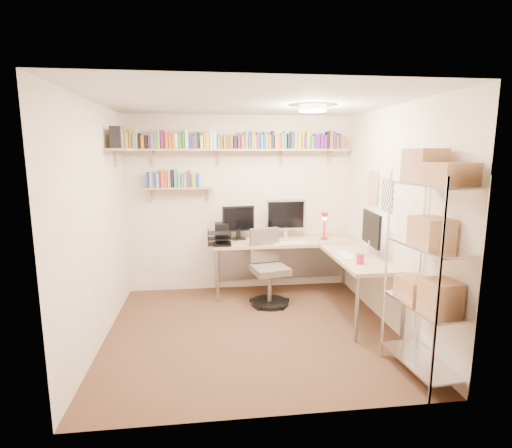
{
  "coord_description": "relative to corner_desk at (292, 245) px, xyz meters",
  "views": [
    {
      "loc": [
        -0.47,
        -4.2,
        2.0
      ],
      "look_at": [
        0.12,
        0.55,
        1.13
      ],
      "focal_mm": 28.0,
      "sensor_mm": 36.0,
      "label": 1
    }
  ],
  "objects": [
    {
      "name": "ground",
      "position": [
        -0.66,
        -0.93,
        -0.76
      ],
      "size": [
        3.2,
        3.2,
        0.0
      ],
      "primitive_type": "plane",
      "color": "#47331E",
      "rests_on": "ground"
    },
    {
      "name": "wall_shelves",
      "position": [
        -1.07,
        0.37,
        1.27
      ],
      "size": [
        3.12,
        1.09,
        0.8
      ],
      "color": "tan",
      "rests_on": "ground"
    },
    {
      "name": "office_chair",
      "position": [
        -0.34,
        -0.12,
        -0.34
      ],
      "size": [
        0.53,
        0.54,
        0.99
      ],
      "rotation": [
        0.0,
        0.0,
        0.23
      ],
      "color": "black",
      "rests_on": "ground"
    },
    {
      "name": "corner_desk",
      "position": [
        0.0,
        0.0,
        0.0
      ],
      "size": [
        2.11,
        1.95,
        1.33
      ],
      "color": "tan",
      "rests_on": "ground"
    },
    {
      "name": "room_shell",
      "position": [
        -0.65,
        -0.93,
        0.79
      ],
      "size": [
        3.24,
        3.04,
        2.52
      ],
      "color": "beige",
      "rests_on": "ground"
    },
    {
      "name": "wire_rack",
      "position": [
        0.76,
        -2.02,
        0.52
      ],
      "size": [
        0.45,
        0.82,
        2.03
      ],
      "rotation": [
        0.0,
        0.0,
        0.08
      ],
      "color": "silver",
      "rests_on": "ground"
    }
  ]
}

